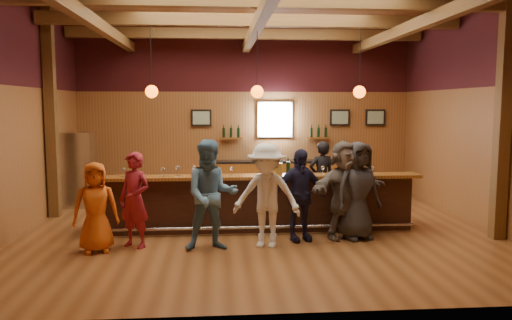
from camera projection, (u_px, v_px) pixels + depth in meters
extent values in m
plane|color=brown|center=(257.00, 229.00, 9.85)|extent=(9.00, 9.00, 0.00)
cube|color=brown|center=(246.00, 112.00, 13.57)|extent=(9.00, 0.04, 4.50)
cube|color=brown|center=(285.00, 123.00, 5.64)|extent=(9.00, 0.04, 4.50)
cube|color=brown|center=(16.00, 116.00, 9.26)|extent=(0.04, 8.00, 4.50)
cube|color=brown|center=(482.00, 115.00, 9.95)|extent=(0.04, 8.00, 4.50)
cube|color=#350E11|center=(245.00, 60.00, 13.39)|extent=(9.00, 0.01, 1.70)
cube|color=#350E11|center=(13.00, 39.00, 9.10)|extent=(0.01, 8.00, 1.70)
cube|color=#350E11|center=(484.00, 44.00, 9.79)|extent=(0.01, 8.00, 1.70)
cube|color=#533617|center=(51.00, 114.00, 10.75)|extent=(0.22, 0.22, 4.50)
cube|color=#533617|center=(503.00, 116.00, 8.95)|extent=(0.22, 0.22, 4.50)
cube|color=#533617|center=(262.00, 1.00, 8.40)|extent=(8.80, 0.20, 0.25)
cube|color=#533617|center=(253.00, 20.00, 10.38)|extent=(8.80, 0.20, 0.25)
cube|color=#533617|center=(248.00, 34.00, 12.36)|extent=(8.80, 0.20, 0.25)
cube|color=#533617|center=(95.00, 23.00, 9.18)|extent=(0.18, 7.80, 0.22)
cube|color=#533617|center=(257.00, 25.00, 9.41)|extent=(0.18, 7.80, 0.22)
cube|color=#533617|center=(412.00, 27.00, 9.64)|extent=(0.18, 7.80, 0.22)
cube|color=black|center=(257.00, 203.00, 9.79)|extent=(6.00, 0.60, 1.05)
cube|color=brown|center=(258.00, 177.00, 9.55)|extent=(6.30, 0.50, 0.06)
cube|color=black|center=(256.00, 180.00, 10.13)|extent=(6.00, 0.48, 0.05)
cube|color=black|center=(256.00, 203.00, 10.18)|extent=(6.00, 0.48, 0.90)
cube|color=silver|center=(352.00, 181.00, 10.28)|extent=(0.45, 0.40, 0.14)
cube|color=silver|center=(376.00, 181.00, 10.32)|extent=(0.45, 0.40, 0.14)
cylinder|color=silver|center=(259.00, 227.00, 9.42)|extent=(6.00, 0.06, 0.06)
cube|color=brown|center=(290.00, 179.00, 13.58)|extent=(4.00, 0.50, 0.90)
cube|color=black|center=(290.00, 161.00, 13.53)|extent=(4.00, 0.52, 0.05)
cube|color=silver|center=(275.00, 120.00, 13.60)|extent=(0.95, 0.08, 0.95)
cube|color=white|center=(275.00, 120.00, 13.55)|extent=(0.78, 0.01, 0.78)
cube|color=black|center=(201.00, 118.00, 13.43)|extent=(0.55, 0.04, 0.45)
cube|color=silver|center=(201.00, 118.00, 13.41)|extent=(0.45, 0.01, 0.35)
cube|color=black|center=(340.00, 118.00, 13.72)|extent=(0.55, 0.04, 0.45)
cube|color=silver|center=(340.00, 118.00, 13.70)|extent=(0.45, 0.01, 0.35)
cube|color=black|center=(375.00, 118.00, 13.80)|extent=(0.55, 0.04, 0.45)
cube|color=silver|center=(376.00, 118.00, 13.78)|extent=(0.45, 0.01, 0.35)
cube|color=brown|center=(231.00, 138.00, 13.49)|extent=(0.60, 0.18, 0.04)
cylinder|color=black|center=(224.00, 133.00, 13.46)|extent=(0.07, 0.07, 0.26)
cylinder|color=black|center=(231.00, 133.00, 13.48)|extent=(0.07, 0.07, 0.26)
cylinder|color=black|center=(238.00, 133.00, 13.49)|extent=(0.07, 0.07, 0.26)
cube|color=brown|center=(318.00, 138.00, 13.68)|extent=(0.60, 0.18, 0.04)
cylinder|color=black|center=(311.00, 132.00, 13.65)|extent=(0.07, 0.07, 0.26)
cylinder|color=black|center=(319.00, 132.00, 13.66)|extent=(0.07, 0.07, 0.26)
cylinder|color=black|center=(326.00, 132.00, 13.68)|extent=(0.07, 0.07, 0.26)
cylinder|color=black|center=(151.00, 58.00, 9.33)|extent=(0.01, 0.01, 1.25)
sphere|color=#FF5F0C|center=(152.00, 92.00, 9.40)|extent=(0.24, 0.24, 0.24)
cylinder|color=black|center=(257.00, 59.00, 9.48)|extent=(0.01, 0.01, 1.25)
sphere|color=#FF5F0C|center=(257.00, 92.00, 9.55)|extent=(0.24, 0.24, 0.24)
cylinder|color=black|center=(360.00, 59.00, 9.64)|extent=(0.01, 0.01, 1.25)
sphere|color=#FF5F0C|center=(359.00, 92.00, 9.71)|extent=(0.24, 0.24, 0.24)
cube|color=silver|center=(79.00, 169.00, 12.01)|extent=(0.70, 0.70, 1.80)
imported|color=#C85212|center=(96.00, 207.00, 8.29)|extent=(0.84, 0.65, 1.52)
imported|color=maroon|center=(135.00, 200.00, 8.56)|extent=(0.72, 0.65, 1.65)
imported|color=teal|center=(211.00, 195.00, 8.40)|extent=(0.96, 0.78, 1.88)
imported|color=white|center=(267.00, 195.00, 8.57)|extent=(1.31, 0.97, 1.80)
imported|color=#1A1A35|center=(299.00, 195.00, 8.97)|extent=(1.05, 0.65, 1.67)
imported|color=#5A5048|center=(344.00, 190.00, 9.14)|extent=(1.74, 1.23, 1.81)
imported|color=#2A2A2D|center=(358.00, 190.00, 9.09)|extent=(1.01, 0.81, 1.80)
imported|color=black|center=(321.00, 178.00, 11.19)|extent=(0.67, 0.52, 1.64)
cylinder|color=brown|center=(277.00, 169.00, 9.66)|extent=(0.20, 0.20, 0.22)
cylinder|color=black|center=(288.00, 168.00, 9.70)|extent=(0.07, 0.07, 0.24)
cylinder|color=black|center=(288.00, 160.00, 9.68)|extent=(0.02, 0.02, 0.08)
cylinder|color=black|center=(301.00, 167.00, 9.65)|extent=(0.08, 0.08, 0.28)
cylinder|color=black|center=(301.00, 157.00, 9.63)|extent=(0.03, 0.03, 0.10)
cylinder|color=silver|center=(124.00, 177.00, 9.34)|extent=(0.07, 0.07, 0.01)
cylinder|color=silver|center=(124.00, 174.00, 9.33)|extent=(0.01, 0.01, 0.10)
sphere|color=silver|center=(124.00, 169.00, 9.33)|extent=(0.08, 0.08, 0.08)
cylinder|color=silver|center=(163.00, 176.00, 9.42)|extent=(0.07, 0.07, 0.01)
cylinder|color=silver|center=(163.00, 173.00, 9.42)|extent=(0.01, 0.01, 0.10)
sphere|color=silver|center=(163.00, 169.00, 9.41)|extent=(0.08, 0.08, 0.08)
cylinder|color=silver|center=(178.00, 175.00, 9.49)|extent=(0.08, 0.08, 0.01)
cylinder|color=silver|center=(178.00, 172.00, 9.49)|extent=(0.01, 0.01, 0.11)
sphere|color=silver|center=(178.00, 168.00, 9.48)|extent=(0.09, 0.09, 0.09)
cylinder|color=silver|center=(194.00, 176.00, 9.45)|extent=(0.08, 0.08, 0.01)
cylinder|color=silver|center=(194.00, 173.00, 9.45)|extent=(0.01, 0.01, 0.11)
sphere|color=silver|center=(194.00, 168.00, 9.44)|extent=(0.09, 0.09, 0.09)
cylinder|color=silver|center=(232.00, 175.00, 9.56)|extent=(0.07, 0.07, 0.01)
cylinder|color=silver|center=(232.00, 172.00, 9.56)|extent=(0.01, 0.01, 0.09)
sphere|color=silver|center=(232.00, 168.00, 9.55)|extent=(0.07, 0.07, 0.07)
cylinder|color=silver|center=(297.00, 175.00, 9.61)|extent=(0.06, 0.06, 0.01)
cylinder|color=silver|center=(297.00, 172.00, 9.60)|extent=(0.01, 0.01, 0.09)
sphere|color=silver|center=(297.00, 168.00, 9.59)|extent=(0.07, 0.07, 0.07)
cylinder|color=silver|center=(323.00, 174.00, 9.64)|extent=(0.07, 0.07, 0.01)
cylinder|color=silver|center=(323.00, 172.00, 9.63)|extent=(0.01, 0.01, 0.10)
sphere|color=silver|center=(323.00, 168.00, 9.62)|extent=(0.08, 0.08, 0.08)
cylinder|color=silver|center=(372.00, 174.00, 9.64)|extent=(0.07, 0.07, 0.01)
cylinder|color=silver|center=(372.00, 172.00, 9.64)|extent=(0.01, 0.01, 0.10)
sphere|color=silver|center=(372.00, 168.00, 9.63)|extent=(0.08, 0.08, 0.08)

